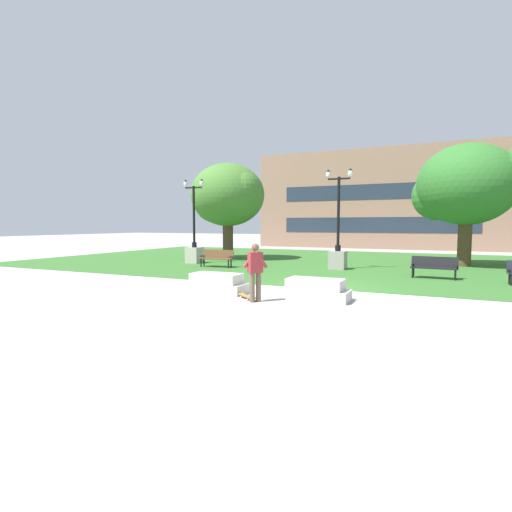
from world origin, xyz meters
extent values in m
plane|color=#A3A09B|center=(0.00, 0.00, 0.00)|extent=(140.00, 140.00, 0.00)
cube|color=#336628|center=(0.00, 10.00, 0.01)|extent=(40.00, 20.00, 0.02)
cube|color=#BCB7B2|center=(-2.78, -2.15, 0.16)|extent=(1.80, 0.90, 0.32)
cube|color=beige|center=(-2.90, -2.15, 0.48)|extent=(1.66, 0.83, 0.32)
cube|color=#BCB7B2|center=(0.57, -2.04, 0.16)|extent=(1.80, 0.90, 0.32)
cube|color=beige|center=(0.46, -2.04, 0.48)|extent=(1.66, 0.83, 0.32)
cylinder|color=brown|center=(-1.11, -3.14, 0.43)|extent=(0.15, 0.15, 0.86)
cylinder|color=brown|center=(-0.98, -2.99, 0.43)|extent=(0.15, 0.15, 0.86)
cube|color=maroon|center=(-1.05, -3.06, 1.16)|extent=(0.44, 0.46, 0.60)
cylinder|color=maroon|center=(-1.22, -3.09, 1.24)|extent=(0.35, 0.38, 0.50)
cylinder|color=maroon|center=(-0.88, -3.03, 1.24)|extent=(0.35, 0.38, 0.50)
sphere|color=brown|center=(-1.05, -3.06, 1.60)|extent=(0.22, 0.22, 0.22)
cube|color=olive|center=(-1.45, -2.79, 0.09)|extent=(0.76, 0.64, 0.02)
cube|color=olive|center=(-1.80, -2.52, 0.11)|extent=(0.22, 0.23, 0.06)
cube|color=olive|center=(-1.09, -3.06, 0.11)|extent=(0.22, 0.23, 0.06)
cylinder|color=silver|center=(-1.69, -2.74, 0.03)|extent=(0.06, 0.06, 0.06)
cylinder|color=silver|center=(-1.56, -2.57, 0.03)|extent=(0.06, 0.06, 0.06)
cylinder|color=silver|center=(-1.34, -3.01, 0.03)|extent=(0.06, 0.06, 0.06)
cylinder|color=silver|center=(-1.21, -2.84, 0.03)|extent=(0.06, 0.06, 0.06)
cube|color=brown|center=(-6.86, 4.48, 0.46)|extent=(1.82, 0.54, 0.05)
cube|color=brown|center=(-6.87, 4.73, 0.69)|extent=(1.80, 0.23, 0.46)
cube|color=black|center=(-7.70, 4.43, 0.58)|extent=(0.08, 0.40, 0.04)
cube|color=black|center=(-6.02, 4.53, 0.58)|extent=(0.08, 0.40, 0.04)
cylinder|color=black|center=(-7.65, 4.27, 0.23)|extent=(0.07, 0.07, 0.41)
cylinder|color=black|center=(-6.05, 4.36, 0.23)|extent=(0.07, 0.07, 0.41)
cylinder|color=black|center=(-7.67, 4.59, 0.23)|extent=(0.07, 0.07, 0.41)
cylinder|color=black|center=(-6.07, 4.68, 0.23)|extent=(0.07, 0.07, 0.41)
cube|color=black|center=(6.16, 3.76, 0.58)|extent=(0.07, 0.40, 0.04)
cylinder|color=black|center=(6.20, 3.60, 0.23)|extent=(0.07, 0.07, 0.41)
cylinder|color=black|center=(6.19, 3.92, 0.23)|extent=(0.07, 0.07, 0.41)
cube|color=black|center=(3.59, 4.41, 0.46)|extent=(1.82, 0.54, 0.05)
cube|color=black|center=(3.61, 4.66, 0.69)|extent=(1.80, 0.23, 0.46)
cube|color=black|center=(2.75, 4.46, 0.58)|extent=(0.08, 0.40, 0.04)
cube|color=black|center=(4.43, 4.36, 0.58)|extent=(0.08, 0.40, 0.04)
cylinder|color=black|center=(2.79, 4.29, 0.23)|extent=(0.07, 0.07, 0.41)
cylinder|color=black|center=(4.38, 4.20, 0.23)|extent=(0.07, 0.07, 0.41)
cylinder|color=black|center=(2.80, 4.61, 0.23)|extent=(0.07, 0.07, 0.41)
cylinder|color=black|center=(4.40, 4.52, 0.23)|extent=(0.07, 0.07, 0.41)
cube|color=gray|center=(-0.86, 6.32, 0.47)|extent=(0.80, 0.80, 0.90)
cylinder|color=black|center=(-0.86, 6.32, 1.07)|extent=(0.28, 0.28, 0.30)
cylinder|color=black|center=(-0.86, 6.32, 2.76)|extent=(0.14, 0.14, 3.69)
cube|color=black|center=(-0.86, 6.32, 4.51)|extent=(1.10, 0.08, 0.08)
ellipsoid|color=white|center=(-1.41, 6.32, 4.75)|extent=(0.22, 0.22, 0.36)
cone|color=black|center=(-1.41, 6.32, 4.94)|extent=(0.20, 0.20, 0.13)
ellipsoid|color=white|center=(-0.31, 6.32, 4.75)|extent=(0.22, 0.22, 0.36)
cone|color=black|center=(-0.31, 6.32, 4.94)|extent=(0.20, 0.20, 0.13)
cube|color=#ADA89E|center=(-9.18, 5.95, 0.47)|extent=(0.80, 0.80, 0.90)
cylinder|color=black|center=(-9.18, 5.95, 1.07)|extent=(0.28, 0.28, 0.30)
cylinder|color=black|center=(-9.18, 5.95, 2.69)|extent=(0.14, 0.14, 3.54)
cube|color=black|center=(-9.18, 5.95, 4.36)|extent=(1.10, 0.08, 0.08)
ellipsoid|color=white|center=(-9.73, 5.95, 4.60)|extent=(0.22, 0.22, 0.36)
cone|color=black|center=(-9.73, 5.95, 4.80)|extent=(0.20, 0.20, 0.13)
ellipsoid|color=white|center=(-8.63, 5.95, 4.60)|extent=(0.22, 0.22, 0.36)
cone|color=black|center=(-8.63, 5.95, 4.80)|extent=(0.20, 0.20, 0.13)
cylinder|color=#4C3823|center=(-8.74, 9.19, 1.44)|extent=(0.68, 0.68, 2.83)
ellipsoid|color=#42752D|center=(-8.74, 9.19, 4.15)|extent=(4.73, 4.73, 4.02)
sphere|color=#42752D|center=(-10.04, 9.67, 3.68)|extent=(2.60, 2.60, 2.60)
sphere|color=#42752D|center=(-7.56, 8.72, 4.39)|extent=(2.37, 2.37, 2.37)
cylinder|color=#4C3823|center=(4.96, 10.52, 1.50)|extent=(0.69, 0.69, 2.96)
ellipsoid|color=#2D6B28|center=(4.96, 10.52, 4.37)|extent=(5.03, 5.03, 4.28)
sphere|color=#2D6B28|center=(3.58, 11.02, 3.86)|extent=(2.77, 2.77, 2.77)
sphere|color=#2D6B28|center=(6.22, 10.01, 4.62)|extent=(2.52, 2.52, 2.52)
cube|color=#8E6B56|center=(-1.71, 24.50, 4.59)|extent=(22.81, 1.00, 9.18)
cube|color=#232D3D|center=(-1.71, 23.98, 2.20)|extent=(17.11, 0.03, 1.40)
cube|color=#232D3D|center=(-1.71, 23.98, 5.20)|extent=(17.11, 0.03, 1.40)
camera|label=1|loc=(3.83, -13.51, 2.27)|focal=28.00mm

